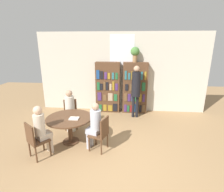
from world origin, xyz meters
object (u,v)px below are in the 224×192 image
object	(u,v)px
chair_left_side	(71,112)
seated_reader_back	(42,128)
flower_vase	(135,53)
chair_far_side	(101,132)
bookshelf_right	(135,88)
reading_table	(70,122)
seated_reader_left	(70,107)
bookshelf_left	(108,87)
librarian_standing	(136,86)
seated_reader_right	(94,123)
chair_near_camera	(35,139)

from	to	relation	value
chair_left_side	seated_reader_back	size ratio (longest dim) A/B	0.71
flower_vase	chair_far_side	size ratio (longest dim) A/B	0.61
bookshelf_right	reading_table	bearing A→B (deg)	-127.04
chair_left_side	seated_reader_left	distance (m)	0.29
reading_table	seated_reader_left	size ratio (longest dim) A/B	0.95
chair_far_side	bookshelf_left	bearing A→B (deg)	21.94
chair_left_side	bookshelf_left	bearing A→B (deg)	-141.88
flower_vase	librarian_standing	distance (m)	1.23
seated_reader_right	chair_left_side	bearing A→B (deg)	59.91
seated_reader_back	bookshelf_left	bearing A→B (deg)	104.92
bookshelf_left	seated_reader_right	xyz separation A→B (m)	(-0.04, -2.61, -0.26)
chair_near_camera	reading_table	bearing A→B (deg)	90.00
bookshelf_left	flower_vase	distance (m)	1.64
flower_vase	seated_reader_back	world-z (taller)	flower_vase
seated_reader_back	librarian_standing	world-z (taller)	librarian_standing
bookshelf_right	chair_left_side	bearing A→B (deg)	-144.50
chair_near_camera	bookshelf_left	bearing A→B (deg)	104.13
bookshelf_right	seated_reader_left	bearing A→B (deg)	-140.81
bookshelf_right	flower_vase	distance (m)	1.31
flower_vase	seated_reader_left	xyz separation A→B (m)	(-1.96, -1.64, -1.55)
bookshelf_right	reading_table	xyz separation A→B (m)	(-1.78, -2.36, -0.36)
bookshelf_right	chair_far_side	xyz separation A→B (m)	(-0.90, -2.67, -0.47)
bookshelf_right	seated_reader_back	xyz separation A→B (m)	(-2.24, -2.97, -0.25)
seated_reader_back	librarian_standing	xyz separation A→B (m)	(2.25, 2.46, 0.44)
flower_vase	seated_reader_back	size ratio (longest dim) A/B	0.43
reading_table	seated_reader_right	world-z (taller)	seated_reader_right
seated_reader_right	librarian_standing	bearing A→B (deg)	-8.09
bookshelf_right	seated_reader_back	distance (m)	3.72
reading_table	bookshelf_left	bearing A→B (deg)	72.33
bookshelf_left	seated_reader_right	bearing A→B (deg)	-90.81
reading_table	chair_far_side	bearing A→B (deg)	-19.09
flower_vase	reading_table	distance (m)	3.38
bookshelf_left	chair_far_side	size ratio (longest dim) A/B	2.17
reading_table	seated_reader_back	world-z (taller)	seated_reader_back
seated_reader_right	librarian_standing	world-z (taller)	librarian_standing
bookshelf_left	seated_reader_right	distance (m)	2.62
chair_left_side	seated_reader_back	xyz separation A→B (m)	(-0.18, -1.50, 0.22)
reading_table	chair_near_camera	size ratio (longest dim) A/B	1.35
chair_left_side	seated_reader_left	xyz separation A→B (m)	(0.05, -0.17, 0.23)
seated_reader_left	librarian_standing	xyz separation A→B (m)	(2.02, 1.13, 0.43)
chair_near_camera	seated_reader_right	distance (m)	1.39
chair_near_camera	seated_reader_back	bearing A→B (deg)	90.00
reading_table	chair_left_side	size ratio (longest dim) A/B	1.35
bookshelf_left	reading_table	distance (m)	2.51
bookshelf_left	chair_far_side	distance (m)	2.71
flower_vase	chair_far_side	bearing A→B (deg)	-107.73
chair_left_side	chair_far_side	xyz separation A→B (m)	(1.16, -1.20, 0.00)
bookshelf_right	seated_reader_left	world-z (taller)	bookshelf_right
chair_near_camera	seated_reader_back	xyz separation A→B (m)	(0.11, 0.14, 0.22)
reading_table	seated_reader_left	xyz separation A→B (m)	(-0.22, 0.73, 0.12)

